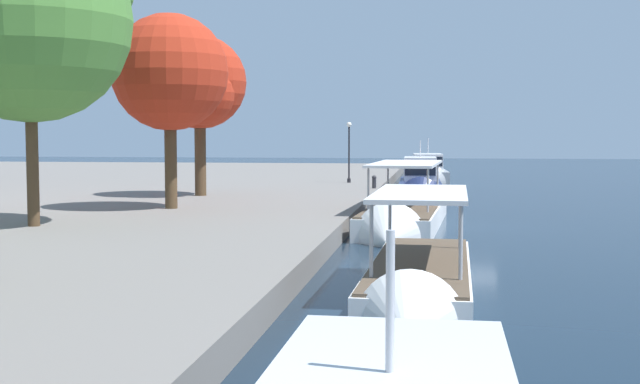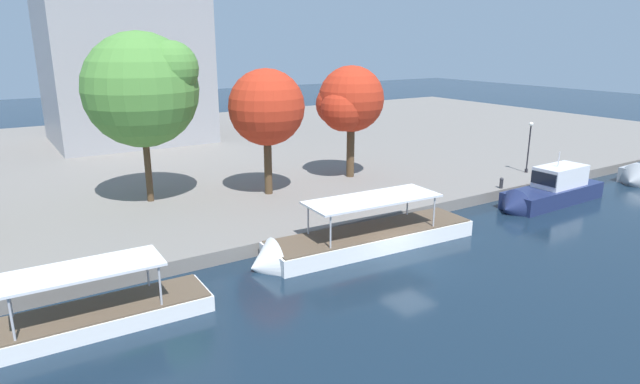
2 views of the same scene
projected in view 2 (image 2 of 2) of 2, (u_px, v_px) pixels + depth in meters
ground_plane at (410, 262)px, 30.14m from camera, size 220.00×220.00×0.00m
dock_promenade at (200, 154)px, 56.62m from camera, size 120.00×55.00×0.82m
tour_boat_1 at (63, 328)px, 22.60m from camera, size 11.52×2.98×3.83m
tour_boat_2 at (357, 244)px, 31.83m from camera, size 14.58×3.97×4.24m
motor_yacht_3 at (549, 193)px, 40.59m from camera, size 10.34×2.92×4.79m
mooring_bollard_0 at (501, 182)px, 41.89m from camera, size 0.30×0.30×0.87m
lamp_post at (529, 143)px, 46.36m from camera, size 0.37×0.37×4.43m
tree_0 at (347, 102)px, 43.77m from camera, size 5.66×5.38×9.22m
tree_1 at (145, 90)px, 36.52m from camera, size 7.83×7.83×11.81m
tree_5 at (266, 107)px, 38.98m from camera, size 5.55×5.55×9.26m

